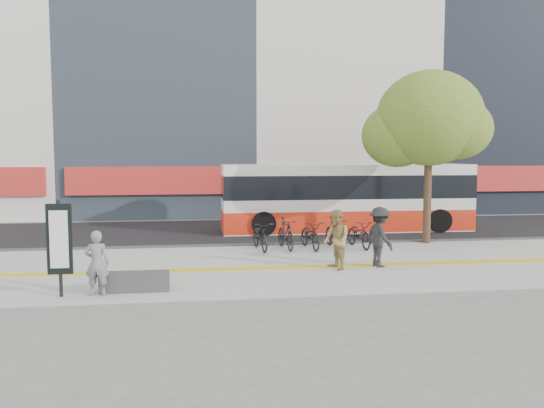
{
  "coord_description": "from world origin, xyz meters",
  "views": [
    {
      "loc": [
        -1.16,
        -14.3,
        3.28
      ],
      "look_at": [
        1.11,
        2.0,
        1.82
      ],
      "focal_mm": 36.43,
      "sensor_mm": 36.0,
      "label": 1
    }
  ],
  "objects": [
    {
      "name": "pedestrian_dark",
      "position": [
        4.07,
        0.79,
        0.94
      ],
      "size": [
        0.89,
        1.24,
        1.72
      ],
      "primitive_type": "imported",
      "rotation": [
        0.0,
        0.0,
        1.82
      ],
      "color": "black",
      "rests_on": "sidewalk"
    },
    {
      "name": "bench",
      "position": [
        -2.6,
        -1.2,
        0.3
      ],
      "size": [
        1.6,
        0.45,
        0.45
      ],
      "primitive_type": "cube",
      "color": "#3C3C3F",
      "rests_on": "sidewalk"
    },
    {
      "name": "street",
      "position": [
        0.0,
        9.0,
        0.03
      ],
      "size": [
        40.0,
        8.0,
        0.06
      ],
      "primitive_type": "cube",
      "color": "black",
      "rests_on": "ground"
    },
    {
      "name": "street_tree",
      "position": [
        7.18,
        4.82,
        4.51
      ],
      "size": [
        4.4,
        3.8,
        6.31
      ],
      "color": "#352418",
      "rests_on": "sidewalk"
    },
    {
      "name": "signboard",
      "position": [
        -4.2,
        -1.51,
        1.37
      ],
      "size": [
        0.55,
        0.1,
        2.2
      ],
      "color": "black",
      "rests_on": "sidewalk"
    },
    {
      "name": "bicycle_row",
      "position": [
        2.72,
        4.0,
        0.58
      ],
      "size": [
        4.3,
        1.89,
        1.07
      ],
      "color": "black",
      "rests_on": "sidewalk"
    },
    {
      "name": "pedestrian_tan",
      "position": [
        2.73,
        0.54,
        0.92
      ],
      "size": [
        0.79,
        0.93,
        1.69
      ],
      "primitive_type": "imported",
      "rotation": [
        0.0,
        0.0,
        -1.37
      ],
      "color": "#9D8148",
      "rests_on": "sidewalk"
    },
    {
      "name": "seated_woman",
      "position": [
        -3.4,
        -1.5,
        0.83
      ],
      "size": [
        0.58,
        0.41,
        1.5
      ],
      "primitive_type": "imported",
      "rotation": [
        0.0,
        0.0,
        3.05
      ],
      "color": "black",
      "rests_on": "sidewalk"
    },
    {
      "name": "curb",
      "position": [
        0.0,
        5.0,
        0.07
      ],
      "size": [
        40.0,
        0.25,
        0.14
      ],
      "primitive_type": "cube",
      "color": "#3C3C3F",
      "rests_on": "ground"
    },
    {
      "name": "sidewalk",
      "position": [
        0.0,
        1.5,
        0.04
      ],
      "size": [
        40.0,
        7.0,
        0.08
      ],
      "primitive_type": "cube",
      "color": "gray",
      "rests_on": "ground"
    },
    {
      "name": "bus",
      "position": [
        5.25,
        8.5,
        1.39
      ],
      "size": [
        10.63,
        2.52,
        2.83
      ],
      "color": "white",
      "rests_on": "street"
    },
    {
      "name": "tactile_strip",
      "position": [
        0.0,
        1.0,
        0.09
      ],
      "size": [
        40.0,
        0.45,
        0.01
      ],
      "primitive_type": "cube",
      "color": "yellow",
      "rests_on": "sidewalk"
    },
    {
      "name": "ground",
      "position": [
        0.0,
        0.0,
        0.0
      ],
      "size": [
        120.0,
        120.0,
        0.0
      ],
      "primitive_type": "plane",
      "color": "slate",
      "rests_on": "ground"
    }
  ]
}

